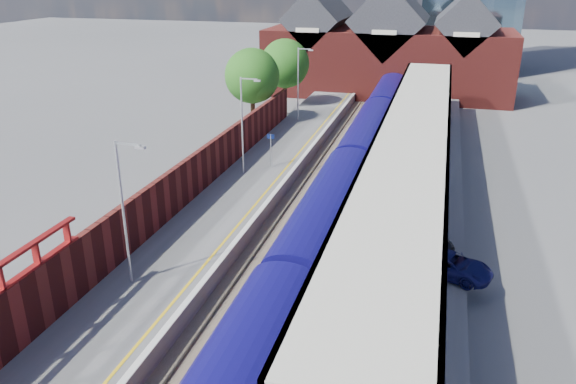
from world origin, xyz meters
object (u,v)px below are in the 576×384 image
(lamp_post_b, at_px, (125,205))
(lamp_post_d, at_px, (300,80))
(train, at_px, (352,168))
(lamp_post_c, at_px, (244,120))
(parked_car_blue, at_px, (449,264))
(platform_sign, at_px, (271,144))
(parked_car_dark, at_px, (417,239))

(lamp_post_b, bearing_deg, lamp_post_d, 90.00)
(train, bearing_deg, lamp_post_c, 179.42)
(lamp_post_d, bearing_deg, parked_car_blue, -62.04)
(train, height_order, lamp_post_d, lamp_post_d)
(platform_sign, bearing_deg, parked_car_dark, -43.72)
(train, height_order, lamp_post_c, lamp_post_c)
(lamp_post_b, relative_size, platform_sign, 2.80)
(platform_sign, xyz_separation_m, parked_car_dark, (11.48, -10.98, -1.12))
(parked_car_blue, bearing_deg, parked_car_dark, 55.10)
(train, relative_size, lamp_post_d, 9.42)
(platform_sign, height_order, parked_car_blue, platform_sign)
(lamp_post_b, distance_m, lamp_post_c, 16.00)
(train, height_order, lamp_post_b, lamp_post_b)
(train, height_order, parked_car_dark, train)
(train, bearing_deg, parked_car_blue, -59.42)
(lamp_post_c, xyz_separation_m, lamp_post_d, (0.00, 16.00, 0.00))
(lamp_post_c, bearing_deg, lamp_post_b, -90.00)
(lamp_post_c, bearing_deg, platform_sign, 55.74)
(lamp_post_b, distance_m, platform_sign, 18.20)
(lamp_post_c, distance_m, platform_sign, 3.34)
(lamp_post_b, bearing_deg, platform_sign, 85.67)
(lamp_post_d, distance_m, platform_sign, 14.25)
(lamp_post_b, bearing_deg, lamp_post_c, 90.00)
(lamp_post_b, xyz_separation_m, platform_sign, (1.36, 18.00, -2.30))
(lamp_post_b, bearing_deg, train, 63.74)
(lamp_post_d, xyz_separation_m, parked_car_dark, (12.85, -24.98, -3.42))
(lamp_post_c, distance_m, lamp_post_d, 16.00)
(lamp_post_c, height_order, platform_sign, lamp_post_c)
(lamp_post_d, relative_size, platform_sign, 2.80)
(lamp_post_b, height_order, parked_car_dark, lamp_post_b)
(lamp_post_c, height_order, lamp_post_d, same)
(lamp_post_c, relative_size, parked_car_dark, 1.77)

